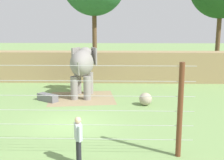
{
  "coord_description": "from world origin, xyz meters",
  "views": [
    {
      "loc": [
        2.33,
        -12.65,
        4.67
      ],
      "look_at": [
        1.85,
        3.87,
        1.4
      ],
      "focal_mm": 44.96,
      "sensor_mm": 36.0,
      "label": 1
    }
  ],
  "objects_px": {
    "enrichment_ball": "(146,99)",
    "zookeeper": "(78,138)",
    "elephant": "(83,65)",
    "feed_trough": "(48,98)"
  },
  "relations": [
    {
      "from": "enrichment_ball",
      "to": "zookeeper",
      "type": "bearing_deg",
      "value": -112.01
    },
    {
      "from": "elephant",
      "to": "enrichment_ball",
      "type": "height_order",
      "value": "elephant"
    },
    {
      "from": "elephant",
      "to": "feed_trough",
      "type": "height_order",
      "value": "elephant"
    },
    {
      "from": "enrichment_ball",
      "to": "zookeeper",
      "type": "relative_size",
      "value": 0.45
    },
    {
      "from": "elephant",
      "to": "feed_trough",
      "type": "bearing_deg",
      "value": -143.57
    },
    {
      "from": "enrichment_ball",
      "to": "elephant",
      "type": "bearing_deg",
      "value": 150.42
    },
    {
      "from": "elephant",
      "to": "enrichment_ball",
      "type": "bearing_deg",
      "value": -29.58
    },
    {
      "from": "elephant",
      "to": "zookeeper",
      "type": "relative_size",
      "value": 2.53
    },
    {
      "from": "elephant",
      "to": "enrichment_ball",
      "type": "distance_m",
      "value": 4.88
    },
    {
      "from": "elephant",
      "to": "feed_trough",
      "type": "relative_size",
      "value": 2.93
    }
  ]
}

